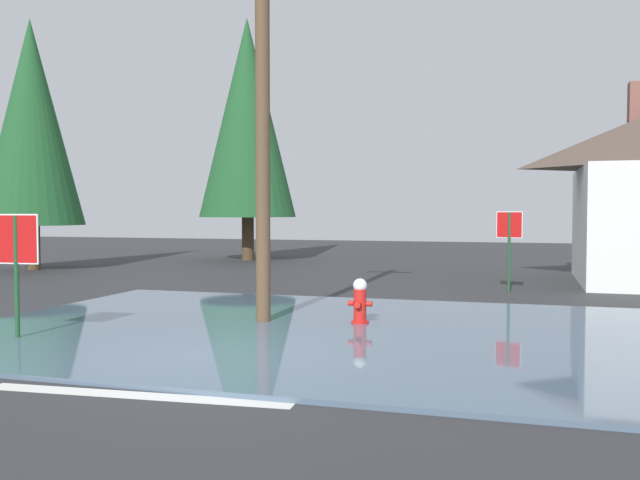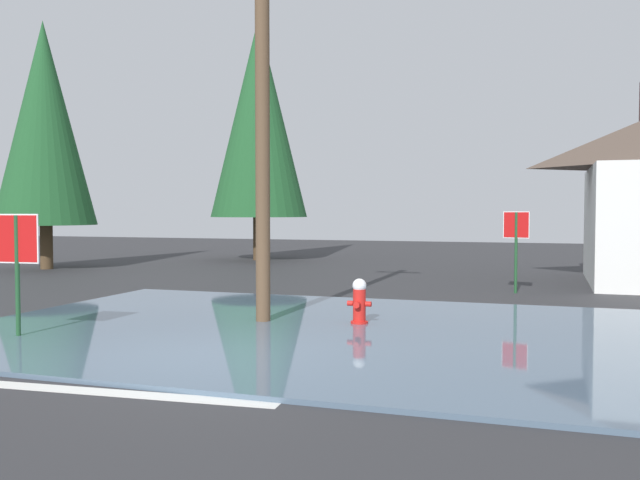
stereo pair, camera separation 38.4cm
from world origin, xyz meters
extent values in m
cube|color=#2D2D30|center=(0.00, 0.00, -0.05)|extent=(80.00, 80.00, 0.10)
cube|color=#4C6075|center=(0.94, 2.83, 0.04)|extent=(13.24, 8.86, 0.07)
cube|color=silver|center=(-0.10, -1.80, 0.00)|extent=(3.91, 0.57, 0.01)
cylinder|color=#1E4C28|center=(-3.86, 0.58, 1.07)|extent=(0.08, 0.08, 2.13)
cube|color=white|center=(-3.86, 0.58, 1.73)|extent=(0.84, 0.09, 0.84)
cube|color=red|center=(-3.86, 0.58, 1.73)|extent=(0.80, 0.10, 0.80)
cylinder|color=red|center=(1.37, 3.64, 0.06)|extent=(0.33, 0.33, 0.11)
cylinder|color=red|center=(1.37, 3.64, 0.41)|extent=(0.24, 0.24, 0.61)
sphere|color=white|center=(1.37, 3.64, 0.79)|extent=(0.27, 0.27, 0.27)
cylinder|color=red|center=(1.19, 3.64, 0.45)|extent=(0.11, 0.10, 0.10)
cylinder|color=red|center=(1.54, 3.64, 0.45)|extent=(0.11, 0.10, 0.10)
cylinder|color=red|center=(1.37, 3.46, 0.45)|extent=(0.12, 0.11, 0.12)
cylinder|color=brown|center=(-0.49, 3.33, 4.55)|extent=(0.28, 0.28, 9.09)
cylinder|color=#1E4C28|center=(3.99, 10.07, 1.09)|extent=(0.08, 0.08, 2.17)
cube|color=white|center=(3.99, 10.07, 1.83)|extent=(0.69, 0.23, 0.72)
cube|color=red|center=(3.99, 10.07, 1.83)|extent=(0.65, 0.23, 0.68)
cube|color=brown|center=(7.83, 14.81, 5.26)|extent=(0.60, 0.60, 2.07)
cylinder|color=#4C3823|center=(-7.43, 19.18, 0.97)|extent=(0.54, 0.54, 1.94)
cone|color=#1E5128|center=(-7.43, 19.18, 6.35)|extent=(4.31, 4.31, 8.83)
cylinder|color=#4C3823|center=(-13.24, 12.34, 0.84)|extent=(0.47, 0.47, 1.68)
cone|color=#1E5128|center=(-13.24, 12.34, 5.51)|extent=(3.74, 3.74, 7.66)
camera|label=1|loc=(4.29, -8.82, 2.21)|focal=37.92mm
camera|label=2|loc=(4.65, -8.71, 2.21)|focal=37.92mm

